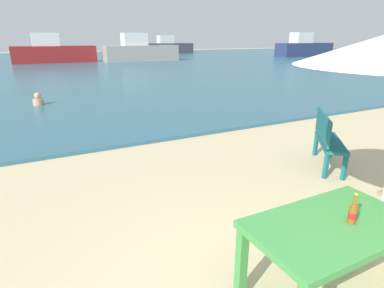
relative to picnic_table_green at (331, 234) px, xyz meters
The scene contains 9 objects.
sea_water 29.72m from the picnic_table_green, 89.58° to the left, with size 120.00×50.00×0.08m, color #2D6075.
picnic_table_green is the anchor object (origin of this frame).
beer_bottle_amber 0.25m from the picnic_table_green, 28.08° to the right, with size 0.07×0.07×0.26m.
bench_teal_center 3.25m from the picnic_table_green, 40.74° to the left, with size 1.05×1.15×0.95m.
swimmer_person 10.22m from the picnic_table_green, 100.52° to the left, with size 0.34×0.34×0.41m.
boat_ferry 30.48m from the picnic_table_green, 89.45° to the left, with size 7.08×1.93×2.57m.
boat_fishing_trawler 46.16m from the picnic_table_green, 68.39° to the left, with size 6.93×1.89×2.52m.
boat_tanker 29.97m from the picnic_table_green, 74.62° to the left, with size 7.12×1.94×2.59m.
boat_barge 39.99m from the picnic_table_green, 44.37° to the left, with size 7.64×2.08×2.78m.
Camera 1 is at (-2.24, -1.14, 2.18)m, focal length 29.23 mm.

